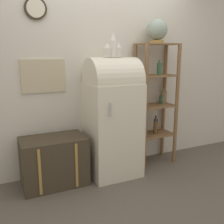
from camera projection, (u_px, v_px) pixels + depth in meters
ground_plane at (122, 181)px, 3.23m from camera, size 12.00×12.00×0.00m
wall_back at (102, 68)px, 3.43m from camera, size 7.00×0.09×2.70m
refrigerator at (113, 115)px, 3.29m from camera, size 0.62×0.61×1.49m
suitcase_trunk at (54, 161)px, 3.10m from camera, size 0.75×0.47×0.58m
shelf_unit at (156, 99)px, 3.64m from camera, size 0.56×0.34×1.67m
globe at (157, 30)px, 3.43m from camera, size 0.27×0.27×0.31m
vase_left at (107, 51)px, 3.08m from camera, size 0.09×0.09×0.16m
vase_center at (113, 45)px, 3.09m from camera, size 0.07×0.07×0.30m
vase_right at (118, 50)px, 3.13m from camera, size 0.08×0.08×0.17m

